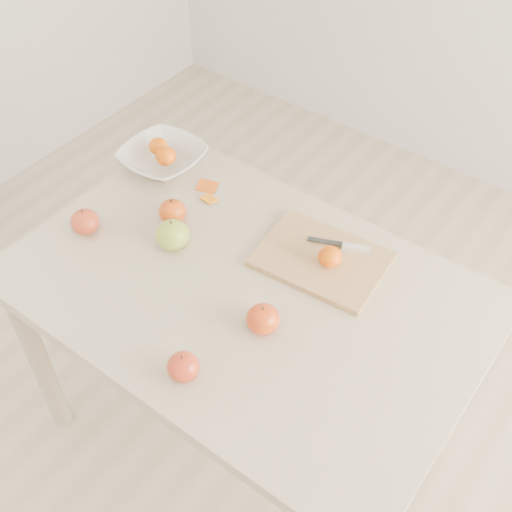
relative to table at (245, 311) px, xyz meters
The scene contains 15 objects.
ground 0.65m from the table, ahead, with size 3.50×3.50×0.00m, color #C6B293.
table is the anchor object (origin of this frame).
cutting_board 0.25m from the table, 60.24° to the left, with size 0.33×0.24×0.02m, color tan.
board_tangerine 0.27m from the table, 52.47° to the left, with size 0.06×0.06×0.05m, color #CE4107.
fruit_bowl 0.57m from the table, 154.05° to the left, with size 0.25×0.25×0.06m, color white.
bowl_tangerine_near 0.61m from the table, 154.24° to the left, with size 0.06×0.06×0.05m, color orange.
bowl_tangerine_far 0.55m from the table, 154.08° to the left, with size 0.06×0.06×0.06m, color #E05507.
orange_peel_a 0.42m from the table, 143.33° to the left, with size 0.06×0.04×0.00m, color #D0530E.
orange_peel_b 0.37m from the table, 144.45° to the left, with size 0.04×0.04×0.00m, color orange.
paring_knife 0.33m from the table, 59.21° to the left, with size 0.16×0.08×0.01m.
apple_green 0.28m from the table, behind, with size 0.09×0.09×0.08m, color #618F18.
apple_red_c 0.33m from the table, 79.54° to the right, with size 0.07×0.07×0.07m, color maroon.
apple_red_b 0.35m from the table, 166.35° to the left, with size 0.08×0.08×0.07m, color #A1190A.
apple_red_d 0.50m from the table, 168.11° to the right, with size 0.08×0.08×0.07m, color #A10B15.
apple_red_e 0.20m from the table, 34.35° to the right, with size 0.08×0.08×0.07m, color #971109.
Camera 1 is at (0.67, -0.85, 1.98)m, focal length 45.00 mm.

